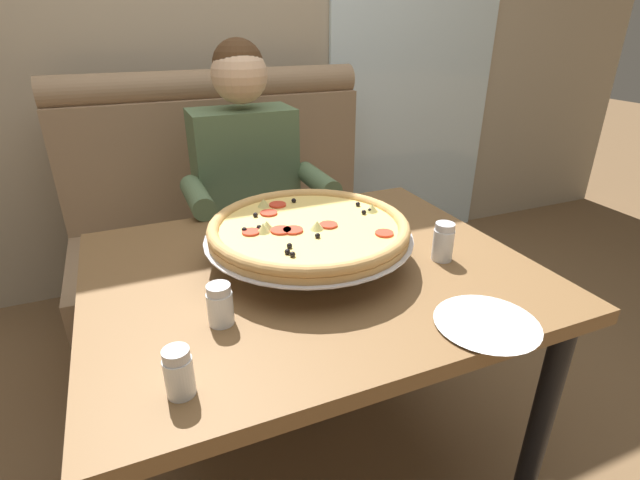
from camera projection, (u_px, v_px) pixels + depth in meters
The scene contains 12 objects.
ground_plane at pixel (313, 457), 1.59m from camera, with size 16.00×16.00×0.00m, color brown.
back_wall_with_window at pixel (190, 3), 2.25m from camera, with size 6.00×0.12×2.80m, color tan.
window_panel at pixel (420, 6), 2.63m from camera, with size 1.10×0.02×2.80m, color white.
booth_bench at pixel (235, 240), 2.20m from camera, with size 1.40×0.78×1.13m.
dining_table at pixel (311, 294), 1.31m from camera, with size 1.16×0.95×0.73m.
diner_main at pixel (253, 194), 1.86m from camera, with size 0.54×0.64×1.27m.
pizza at pixel (309, 229), 1.27m from camera, with size 0.56×0.56×0.13m.
shaker_pepper_flakes at pixel (443, 244), 1.30m from camera, with size 0.06×0.06×0.11m.
shaker_parmesan at pixel (179, 375), 0.83m from camera, with size 0.05×0.05×0.10m.
shaker_oregano at pixel (220, 307), 1.02m from camera, with size 0.06×0.06×0.10m.
plate_near_left at pixel (487, 321), 1.03m from camera, with size 0.23×0.23×0.02m.
patio_chair at pixel (344, 141), 3.46m from camera, with size 0.42×0.42×0.86m.
Camera 1 is at (-0.42, -1.05, 1.33)m, focal length 26.53 mm.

